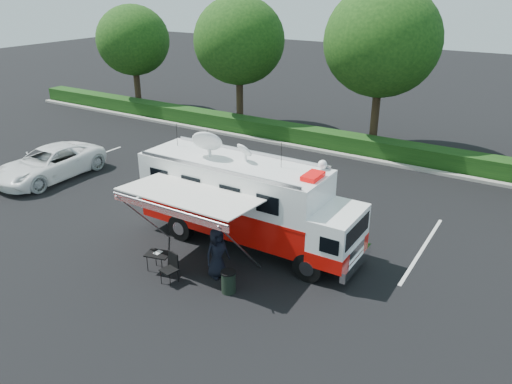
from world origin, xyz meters
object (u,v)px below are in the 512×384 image
Objects in this scene: command_truck at (247,201)px; trash_bin at (228,282)px; white_suv at (52,178)px; folding_table at (158,255)px.

command_truck is 3.37m from trash_bin.
white_suv is at bearing 177.59° from command_truck.
white_suv is 10.83m from folding_table.
trash_bin is (2.64, 0.23, -0.26)m from folding_table.
command_truck is 1.52× the size of white_suv.
white_suv is at bearing 165.34° from trash_bin.
white_suv reaches higher than trash_bin.
command_truck is 11.38× the size of trash_bin.
trash_bin is (12.84, -3.36, 0.37)m from white_suv.
folding_table is (10.20, -3.59, 0.62)m from white_suv.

